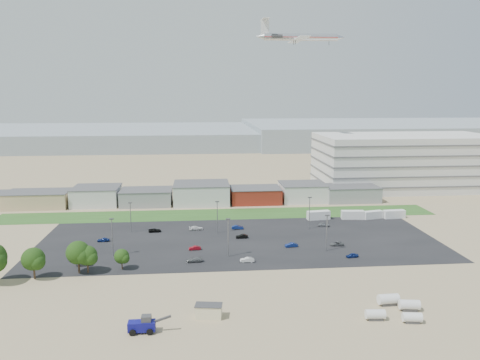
{
  "coord_description": "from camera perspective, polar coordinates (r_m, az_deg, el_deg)",
  "views": [
    {
      "loc": [
        -7.13,
        -115.77,
        43.73
      ],
      "look_at": [
        5.34,
        22.0,
        18.3
      ],
      "focal_mm": 35.0,
      "sensor_mm": 36.0,
      "label": 1
    }
  ],
  "objects": [
    {
      "name": "box_trailer_b",
      "position": [
        171.44,
        13.58,
        -4.14
      ],
      "size": [
        8.17,
        3.2,
        2.99
      ],
      "primitive_type": null,
      "rotation": [
        0.0,
        0.0,
        -0.09
      ],
      "color": "silver",
      "rests_on": "ground"
    },
    {
      "name": "tree_near",
      "position": [
        123.36,
        -14.23,
        -9.19
      ],
      "size": [
        4.02,
        4.02,
        6.02
      ],
      "primitive_type": null,
      "color": "#16320E",
      "rests_on": "ground"
    },
    {
      "name": "parked_car_9",
      "position": [
        153.83,
        -10.35,
        -6.06
      ],
      "size": [
        4.09,
        2.05,
        1.11
      ],
      "primitive_type": "imported",
      "rotation": [
        0.0,
        0.0,
        1.62
      ],
      "color": "black",
      "rests_on": "ground"
    },
    {
      "name": "tree_right",
      "position": [
        123.05,
        -18.12,
        -8.98
      ],
      "size": [
        5.27,
        5.27,
        7.9
      ],
      "primitive_type": null,
      "color": "#16320E",
      "rests_on": "ground"
    },
    {
      "name": "portable_shed",
      "position": [
        96.56,
        -3.84,
        -15.64
      ],
      "size": [
        5.73,
        3.57,
        2.71
      ],
      "primitive_type": null,
      "rotation": [
        0.0,
        0.0,
        -0.15
      ],
      "color": "beige",
      "rests_on": "ground"
    },
    {
      "name": "lightpole_front_m",
      "position": [
        127.99,
        -1.45,
        -7.04
      ],
      "size": [
        1.26,
        0.52,
        10.69
      ],
      "primitive_type": null,
      "color": "slate",
      "rests_on": "ground"
    },
    {
      "name": "parked_car_5",
      "position": [
        147.71,
        -16.33,
        -6.99
      ],
      "size": [
        3.62,
        1.55,
        1.22
      ],
      "primitive_type": "imported",
      "rotation": [
        0.0,
        0.0,
        -1.54
      ],
      "color": "navy",
      "rests_on": "ground"
    },
    {
      "name": "lightpole_front_r",
      "position": [
        134.59,
        10.52,
        -6.38
      ],
      "size": [
        1.23,
        0.51,
        10.47
      ],
      "primitive_type": null,
      "color": "slate",
      "rests_on": "ground"
    },
    {
      "name": "parking_garage",
      "position": [
        234.17,
        19.4,
        2.16
      ],
      "size": [
        80.0,
        40.0,
        25.0
      ],
      "primitive_type": "cube",
      "color": "silver",
      "rests_on": "ground"
    },
    {
      "name": "hills_backdrop",
      "position": [
        435.11,
        1.07,
        5.24
      ],
      "size": [
        700.0,
        200.0,
        9.0
      ],
      "primitive_type": null,
      "color": "gray",
      "rests_on": "ground"
    },
    {
      "name": "storage_tank_sw",
      "position": [
        99.22,
        16.16,
        -15.44
      ],
      "size": [
        3.91,
        2.17,
        2.27
      ],
      "primitive_type": null,
      "rotation": [
        0.0,
        0.0,
        -0.08
      ],
      "color": "silver",
      "rests_on": "ground"
    },
    {
      "name": "tree_left",
      "position": [
        123.6,
        -23.88,
        -9.07
      ],
      "size": [
        5.86,
        5.86,
        8.78
      ],
      "primitive_type": null,
      "color": "#16320E",
      "rests_on": "ground"
    },
    {
      "name": "box_trailer_d",
      "position": [
        176.66,
        18.27,
        -3.97
      ],
      "size": [
        7.83,
        2.95,
        2.88
      ],
      "primitive_type": null,
      "rotation": [
        0.0,
        0.0,
        0.07
      ],
      "color": "silver",
      "rests_on": "ground"
    },
    {
      "name": "parked_car_7",
      "position": [
        145.04,
        0.23,
        -6.88
      ],
      "size": [
        3.79,
        1.47,
        1.23
      ],
      "primitive_type": "imported",
      "rotation": [
        0.0,
        0.0,
        -1.53
      ],
      "color": "black",
      "rests_on": "ground"
    },
    {
      "name": "parked_car_2",
      "position": [
        132.31,
        13.51,
        -8.92
      ],
      "size": [
        3.52,
        1.8,
        1.15
      ],
      "primitive_type": "imported",
      "rotation": [
        0.0,
        0.0,
        -1.43
      ],
      "color": "navy",
      "rests_on": "ground"
    },
    {
      "name": "storage_tank_ne",
      "position": [
        105.08,
        19.95,
        -14.1
      ],
      "size": [
        4.32,
        2.59,
        2.45
      ],
      "primitive_type": null,
      "rotation": [
        0.0,
        0.0,
        -0.14
      ],
      "color": "silver",
      "rests_on": "ground"
    },
    {
      "name": "parked_car_8",
      "position": [
        160.02,
        10.18,
        -5.37
      ],
      "size": [
        4.01,
        2.02,
        1.31
      ],
      "primitive_type": "imported",
      "rotation": [
        0.0,
        0.0,
        1.44
      ],
      "color": "#A5A5AA",
      "rests_on": "ground"
    },
    {
      "name": "lightpole_back_r",
      "position": [
        155.63,
        8.45,
        -3.99
      ],
      "size": [
        1.25,
        0.52,
        10.65
      ],
      "primitive_type": null,
      "color": "slate",
      "rests_on": "ground"
    },
    {
      "name": "lightpole_front_l",
      "position": [
        133.04,
        -15.29,
        -6.75
      ],
      "size": [
        1.25,
        0.52,
        10.59
      ],
      "primitive_type": null,
      "color": "slate",
      "rests_on": "ground"
    },
    {
      "name": "lightpole_back_l",
      "position": [
        154.02,
        -13.18,
        -4.46
      ],
      "size": [
        1.15,
        0.48,
        9.8
      ],
      "primitive_type": null,
      "color": "slate",
      "rests_on": "ground"
    },
    {
      "name": "parked_car_10",
      "position": [
        129.44,
        -18.44,
        -9.59
      ],
      "size": [
        4.27,
        1.74,
        1.24
      ],
      "primitive_type": "imported",
      "rotation": [
        0.0,
        0.0,
        1.57
      ],
      "color": "#595B5E",
      "rests_on": "ground"
    },
    {
      "name": "parking_lot",
      "position": [
        143.15,
        -0.07,
        -7.37
      ],
      "size": [
        120.0,
        50.0,
        0.01
      ],
      "primitive_type": "cube",
      "color": "black",
      "rests_on": "ground"
    },
    {
      "name": "storage_tank_nw",
      "position": [
        106.14,
        17.63,
        -13.66
      ],
      "size": [
        4.41,
        2.35,
        2.59
      ],
      "primitive_type": null,
      "rotation": [
        0.0,
        0.0,
        0.05
      ],
      "color": "silver",
      "rests_on": "ground"
    },
    {
      "name": "storage_tank_se",
      "position": [
        100.27,
        20.25,
        -15.43
      ],
      "size": [
        3.88,
        2.33,
        2.19
      ],
      "primitive_type": null,
      "rotation": [
        0.0,
        0.0,
        -0.14
      ],
      "color": "silver",
      "rests_on": "ground"
    },
    {
      "name": "box_trailer_c",
      "position": [
        173.86,
        15.88,
        -4.09
      ],
      "size": [
        7.57,
        3.91,
        2.71
      ],
      "primitive_type": null,
      "rotation": [
        0.0,
        0.0,
        0.24
      ],
      "color": "silver",
      "rests_on": "ground"
    },
    {
      "name": "parked_car_3",
      "position": [
        125.89,
        -5.64,
        -9.66
      ],
      "size": [
        4.39,
        2.04,
        1.24
      ],
      "primitive_type": "imported",
      "rotation": [
        0.0,
        0.0,
        -1.5
      ],
      "color": "#595B5E",
      "rests_on": "ground"
    },
    {
      "name": "parked_car_0",
      "position": [
        141.14,
        11.71,
        -7.62
      ],
      "size": [
        3.97,
        1.9,
        1.09
      ],
      "primitive_type": "imported",
      "rotation": [
        0.0,
        0.0,
        -1.55
      ],
      "color": "#595B5E",
      "rests_on": "ground"
    },
    {
      "name": "parked_car_11",
      "position": [
        154.5,
        -0.3,
        -5.78
      ],
      "size": [
        4.0,
        1.75,
        1.28
      ],
      "primitive_type": "imported",
      "rotation": [
        0.0,
        0.0,
        1.47
      ],
      "color": "navy",
      "rests_on": "ground"
    },
    {
      "name": "airliner",
      "position": [
        229.86,
        7.42,
        16.9
      ],
      "size": [
        42.56,
        29.03,
        12.57
      ],
      "primitive_type": null,
      "rotation": [
        0.0,
        0.0,
        0.0
      ],
      "color": "silver"
    },
    {
      "name": "building_row",
      "position": [
        191.2,
        -8.02,
        -1.68
      ],
      "size": [
        170.0,
        20.0,
        8.0
      ],
      "primitive_type": null,
      "color": "silver",
      "rests_on": "ground"
    },
    {
      "name": "parked_car_13",
      "position": [
        125.34,
        0.88,
        -9.7
      ],
      "size": [
        3.87,
        1.58,
        1.25
      ],
      "primitive_type": "imported",
      "rotation": [
        0.0,
        0.0,
        -1.64
      ],
      "color": "silver",
      "rests_on": "ground"
    },
    {
      "name": "parked_car_6",
      "position": [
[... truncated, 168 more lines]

